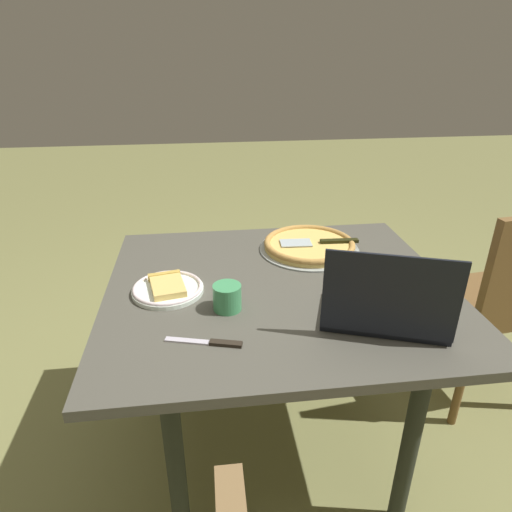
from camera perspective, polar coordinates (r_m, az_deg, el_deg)
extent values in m
plane|color=olive|center=(1.91, 2.47, -23.15)|extent=(12.00, 12.00, 0.00)
cube|color=#4A483E|center=(1.45, 2.99, -4.29)|extent=(1.11, 0.98, 0.03)
cylinder|color=#272B22|center=(2.01, 10.93, -7.67)|extent=(0.05, 0.05, 0.70)
cylinder|color=#272B22|center=(1.93, -9.48, -9.14)|extent=(0.05, 0.05, 0.70)
cylinder|color=#272B22|center=(1.52, 19.23, -21.92)|extent=(0.05, 0.05, 0.70)
cylinder|color=#272B22|center=(1.41, -10.23, -25.42)|extent=(0.05, 0.05, 0.70)
cube|color=black|center=(1.33, 15.98, -7.36)|extent=(0.39, 0.30, 0.02)
cube|color=black|center=(1.32, 16.03, -6.98)|extent=(0.32, 0.22, 0.00)
cube|color=black|center=(1.17, 16.91, -5.02)|extent=(0.32, 0.12, 0.23)
cube|color=#83B6E3|center=(1.17, 16.90, -4.97)|extent=(0.29, 0.10, 0.20)
cylinder|color=white|center=(1.43, -11.29, -4.42)|extent=(0.22, 0.22, 0.01)
torus|color=silver|center=(1.42, -11.32, -4.07)|extent=(0.22, 0.22, 0.01)
cube|color=#DCBB63|center=(1.42, -11.34, -3.83)|extent=(0.13, 0.16, 0.02)
cube|color=gold|center=(1.48, -11.72, -2.56)|extent=(0.10, 0.04, 0.03)
cylinder|color=#969E9B|center=(1.70, 6.85, 0.89)|extent=(0.38, 0.38, 0.01)
cylinder|color=#DBB75D|center=(1.69, 6.87, 1.30)|extent=(0.34, 0.34, 0.02)
torus|color=#B78743|center=(1.69, 6.89, 1.63)|extent=(0.34, 0.34, 0.02)
cube|color=#ADBCBF|center=(1.68, 5.15, 1.70)|extent=(0.12, 0.08, 0.00)
cube|color=black|center=(1.71, 10.66, 1.91)|extent=(0.15, 0.03, 0.01)
cube|color=silver|center=(1.20, -8.00, -10.85)|extent=(0.16, 0.06, 0.00)
cube|color=black|center=(1.18, -3.90, -11.18)|extent=(0.09, 0.04, 0.01)
cylinder|color=#40945B|center=(1.30, -3.73, -5.33)|extent=(0.08, 0.08, 0.08)
cylinder|color=#3D2C10|center=(1.29, -3.76, -4.49)|extent=(0.07, 0.07, 0.00)
cube|color=brown|center=(2.09, 27.20, -5.16)|extent=(0.43, 0.43, 0.04)
cylinder|color=brown|center=(2.43, 26.71, -7.46)|extent=(0.03, 0.03, 0.45)
cylinder|color=brown|center=(2.23, 19.63, -9.05)|extent=(0.03, 0.03, 0.45)
cylinder|color=brown|center=(2.01, 24.97, -14.36)|extent=(0.03, 0.03, 0.45)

